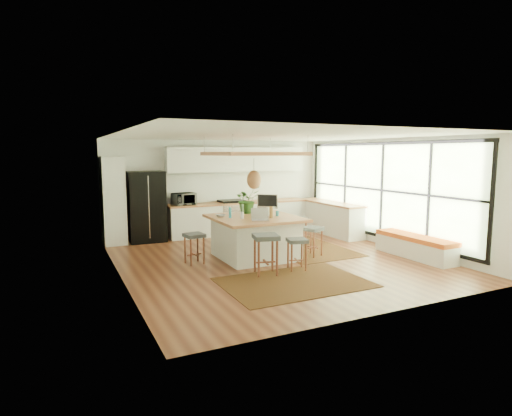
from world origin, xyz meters
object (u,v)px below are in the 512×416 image
fridge (147,207)px  stool_near_left (266,257)px  monitor (267,202)px  microwave (184,198)px  island_plant (247,202)px  stool_right_back (296,233)px  stool_left_side (194,247)px  island (255,237)px  stool_right_front (312,241)px  stool_near_right (297,253)px  laptop (260,215)px

fridge → stool_near_left: 4.41m
monitor → microwave: bearing=157.4°
fridge → island_plant: (1.90, -2.23, 0.26)m
microwave → island_plant: size_ratio=0.91×
stool_right_back → stool_left_side: bearing=-171.4°
island → monitor: 0.94m
island → stool_right_front: 1.31m
island → stool_right_back: (1.37, 0.50, -0.11)m
stool_right_front → stool_left_side: 2.67m
stool_near_left → monitor: bearing=61.9°
island → microwave: bearing=106.0°
stool_left_side → monitor: (1.88, 0.27, 0.83)m
island_plant → stool_near_right: bearing=-82.7°
microwave → island_plant: bearing=-80.8°
fridge → monitor: bearing=-45.1°
island_plant → stool_right_front: bearing=-42.0°
stool_left_side → island_plant: 1.77m
microwave → island_plant: island_plant is taller
stool_right_back → microwave: 3.28m
fridge → stool_right_front: size_ratio=2.78×
island_plant → microwave: bearing=111.8°
island → stool_left_side: bearing=176.8°
stool_near_right → monitor: monitor is taller
stool_near_right → microwave: 4.32m
fridge → laptop: size_ratio=4.86×
monitor → laptop: bearing=-85.6°
stool_near_right → stool_right_front: bearing=42.4°
island → stool_right_front: island is taller
stool_right_back → island_plant: (-1.29, 0.11, 0.83)m
stool_near_left → stool_near_right: 0.71m
stool_near_right → stool_left_side: size_ratio=0.98×
island → microwave: size_ratio=3.13×
stool_right_back → stool_left_side: 2.79m
fridge → stool_left_side: size_ratio=2.86×
fridge → stool_near_left: (1.43, -4.13, -0.57)m
stool_right_front → island_plant: bearing=138.0°
stool_right_front → microwave: size_ratio=1.14×
stool_near_right → stool_left_side: stool_left_side is taller
fridge → monitor: (2.31, -2.48, 0.26)m
monitor → island_plant: size_ratio=0.77×
island_plant → stool_left_side: bearing=-160.4°
stool_right_front → monitor: (-0.75, 0.79, 0.83)m
stool_right_back → stool_left_side: stool_right_back is taller
monitor → island_plant: bearing=-171.9°
stool_right_front → monitor: size_ratio=1.35×
stool_right_back → stool_near_left: bearing=-134.5°
stool_right_front → island_plant: island_plant is taller
stool_left_side → microwave: 2.91m
monitor → microwave: 2.80m
stool_right_front → stool_left_side: bearing=168.9°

